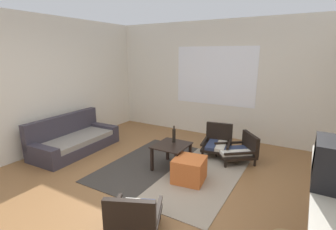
% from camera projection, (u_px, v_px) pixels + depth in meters
% --- Properties ---
extents(ground_plane, '(7.80, 7.80, 0.00)m').
position_uv_depth(ground_plane, '(139.00, 191.00, 3.65)').
color(ground_plane, olive).
extents(far_wall_with_window, '(5.60, 0.13, 2.70)m').
position_uv_depth(far_wall_with_window, '(215.00, 80.00, 5.88)').
color(far_wall_with_window, silver).
rests_on(far_wall_with_window, ground).
extents(side_wall_left, '(0.12, 6.60, 2.70)m').
position_uv_depth(side_wall_left, '(38.00, 85.00, 4.88)').
color(side_wall_left, silver).
rests_on(side_wall_left, ground).
extents(area_rug, '(2.20, 2.27, 0.01)m').
position_uv_depth(area_rug, '(172.00, 170.00, 4.31)').
color(area_rug, '#38332D').
rests_on(area_rug, ground).
extents(couch, '(0.88, 1.78, 0.72)m').
position_uv_depth(couch, '(74.00, 140.00, 5.14)').
color(couch, '#38333D').
rests_on(couch, ground).
extents(coffee_table, '(0.55, 0.60, 0.44)m').
position_uv_depth(coffee_table, '(172.00, 149.00, 4.29)').
color(coffee_table, black).
rests_on(coffee_table, ground).
extents(armchair_by_window, '(0.62, 0.68, 0.59)m').
position_uv_depth(armchair_by_window, '(217.00, 142.00, 4.94)').
color(armchair_by_window, black).
rests_on(armchair_by_window, ground).
extents(armchair_striped_foreground, '(0.73, 0.74, 0.56)m').
position_uv_depth(armchair_striped_foreground, '(134.00, 216.00, 2.70)').
color(armchair_striped_foreground, black).
rests_on(armchair_striped_foreground, ground).
extents(armchair_corner, '(0.85, 0.84, 0.52)m').
position_uv_depth(armchair_corner, '(239.00, 150.00, 4.62)').
color(armchair_corner, black).
rests_on(armchair_corner, ground).
extents(ottoman_orange, '(0.53, 0.53, 0.38)m').
position_uv_depth(ottoman_orange, '(189.00, 170.00, 3.90)').
color(ottoman_orange, '#D1662D').
rests_on(ottoman_orange, ground).
extents(glass_bottle, '(0.06, 0.06, 0.30)m').
position_uv_depth(glass_bottle, '(174.00, 135.00, 4.37)').
color(glass_bottle, black).
rests_on(glass_bottle, coffee_table).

